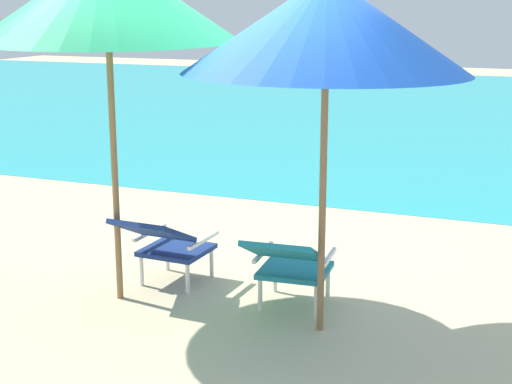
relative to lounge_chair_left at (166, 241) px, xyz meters
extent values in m
plane|color=beige|center=(0.58, 4.10, -0.40)|extent=(40.00, 40.00, 0.00)
cube|color=#28B2B7|center=(0.58, 11.97, -0.40)|extent=(40.00, 18.00, 0.01)
cube|color=navy|center=(0.01, 0.17, -0.12)|extent=(0.54, 0.52, 0.04)
cube|color=navy|center=(-0.01, -0.19, 0.15)|extent=(0.54, 0.54, 0.27)
cylinder|color=white|center=(-0.20, 0.39, -0.27)|extent=(0.04, 0.04, 0.26)
cylinder|color=white|center=(0.24, 0.37, -0.27)|extent=(0.04, 0.04, 0.26)
cylinder|color=white|center=(-0.22, -0.03, -0.27)|extent=(0.04, 0.04, 0.26)
cylinder|color=white|center=(0.22, -0.05, -0.27)|extent=(0.04, 0.04, 0.26)
cube|color=white|center=(-0.25, 0.19, 0.00)|extent=(0.05, 0.50, 0.03)
cube|color=white|center=(0.27, 0.16, 0.00)|extent=(0.05, 0.50, 0.03)
cube|color=teal|center=(1.10, 0.07, -0.12)|extent=(0.56, 0.54, 0.04)
cube|color=teal|center=(1.13, -0.30, 0.15)|extent=(0.56, 0.55, 0.27)
cylinder|color=white|center=(0.86, 0.26, -0.27)|extent=(0.04, 0.04, 0.26)
cylinder|color=white|center=(1.30, 0.29, -0.27)|extent=(0.04, 0.04, 0.26)
cylinder|color=white|center=(0.90, -0.16, -0.27)|extent=(0.04, 0.04, 0.26)
cylinder|color=white|center=(1.33, -0.13, -0.27)|extent=(0.04, 0.04, 0.26)
cube|color=white|center=(0.84, 0.04, 0.00)|extent=(0.07, 0.50, 0.03)
cube|color=white|center=(1.36, 0.09, 0.00)|extent=(0.07, 0.50, 0.03)
cylinder|color=olive|center=(-0.24, -0.33, 0.63)|extent=(0.05, 0.05, 2.06)
cylinder|color=olive|center=(1.43, -0.33, 0.53)|extent=(0.05, 0.05, 1.87)
cone|color=blue|center=(1.43, -0.33, 1.76)|extent=(2.73, 2.73, 0.65)
camera|label=1|loc=(2.89, -5.25, 1.89)|focal=53.41mm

